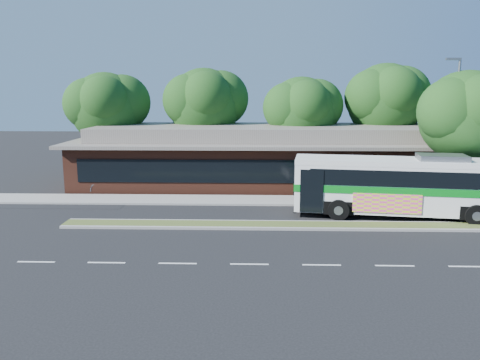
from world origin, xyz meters
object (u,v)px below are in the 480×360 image
(transit_bus, at_px, (411,182))
(sidewalk_tree, at_px, (472,114))
(sedan, at_px, (119,182))
(lamp_post, at_px, (454,127))

(transit_bus, height_order, sidewalk_tree, sidewalk_tree)
(sedan, xyz_separation_m, sidewalk_tree, (23.22, -2.79, 5.00))
(transit_bus, bearing_deg, lamp_post, 51.12)
(sedan, bearing_deg, sidewalk_tree, -103.32)
(lamp_post, bearing_deg, sedan, 171.94)
(sidewalk_tree, bearing_deg, sedan, 173.15)
(lamp_post, xyz_separation_m, sidewalk_tree, (1.16, 0.34, 0.79))
(transit_bus, bearing_deg, sedan, 168.89)
(lamp_post, distance_m, sidewalk_tree, 1.44)
(transit_bus, height_order, sedan, transit_bus)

